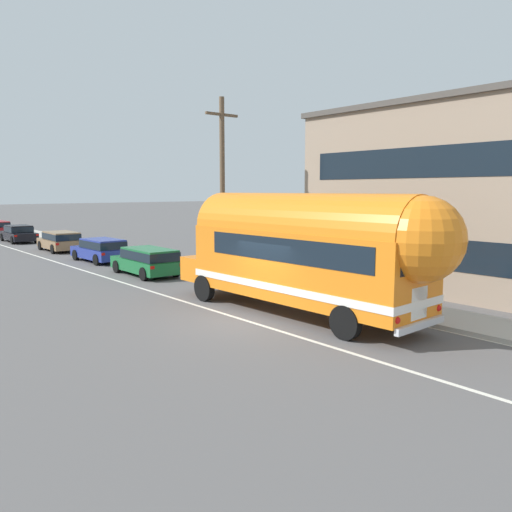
{
  "coord_description": "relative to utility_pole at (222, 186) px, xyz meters",
  "views": [
    {
      "loc": [
        -10.2,
        -12.46,
        4.23
      ],
      "look_at": [
        1.91,
        1.86,
        1.79
      ],
      "focal_mm": 35.75,
      "sensor_mm": 36.0,
      "label": 1
    }
  ],
  "objects": [
    {
      "name": "car_lead",
      "position": [
        -2.39,
        3.07,
        -3.63
      ],
      "size": [
        1.97,
        4.49,
        1.37
      ],
      "color": "#196633",
      "rests_on": "ground"
    },
    {
      "name": "utility_pole",
      "position": [
        0.0,
        0.0,
        0.0
      ],
      "size": [
        1.8,
        0.24,
        8.5
      ],
      "color": "brown",
      "rests_on": "ground"
    },
    {
      "name": "lane_markings",
      "position": [
        -2.48,
        4.92,
        -4.42
      ],
      "size": [
        3.96,
        80.0,
        0.01
      ],
      "color": "silver",
      "rests_on": "ground"
    },
    {
      "name": "ground_plane",
      "position": [
        -4.24,
        -7.08,
        -4.42
      ],
      "size": [
        300.0,
        300.0,
        0.0
      ],
      "primitive_type": "plane",
      "color": "#565454"
    },
    {
      "name": "painted_bus",
      "position": [
        -2.31,
        -7.96,
        -2.12
      ],
      "size": [
        2.78,
        11.37,
        4.12
      ],
      "color": "orange",
      "rests_on": "ground"
    },
    {
      "name": "car_third",
      "position": [
        -2.11,
        16.09,
        -3.63
      ],
      "size": [
        2.07,
        4.34,
        1.37
      ],
      "color": "olive",
      "rests_on": "ground"
    },
    {
      "name": "car_fourth",
      "position": [
        -2.48,
        24.68,
        -3.68
      ],
      "size": [
        2.05,
        4.8,
        1.37
      ],
      "color": "black",
      "rests_on": "ground"
    },
    {
      "name": "sidewalk_slab",
      "position": [
        0.76,
        2.92,
        -4.35
      ],
      "size": [
        2.35,
        90.0,
        0.15
      ],
      "primitive_type": "cube",
      "color": "#ADA89E",
      "rests_on": "ground"
    },
    {
      "name": "car_second",
      "position": [
        -2.13,
        9.22,
        -3.64
      ],
      "size": [
        2.03,
        4.38,
        1.37
      ],
      "color": "navy",
      "rests_on": "ground"
    }
  ]
}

